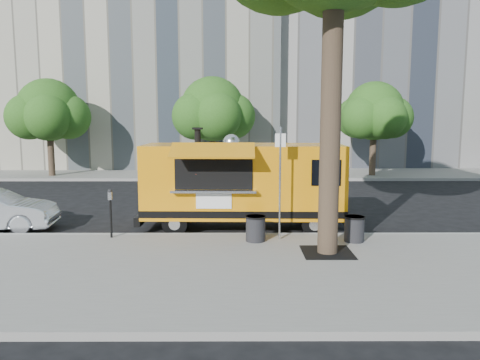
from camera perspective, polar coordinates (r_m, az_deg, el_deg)
The scene contains 14 objects.
ground at distance 14.17m, azimuth -2.04°, elevation -6.21°, with size 120.00×120.00×0.00m, color black.
sidewalk at distance 10.31m, azimuth -2.76°, elevation -11.14°, with size 60.00×6.00×0.15m, color gray.
curb at distance 13.25m, azimuth -2.17°, elevation -6.86°, with size 60.00×0.14×0.16m, color #999993.
far_sidewalk at distance 27.45m, azimuth -1.15°, elevation 0.72°, with size 60.00×5.00×0.15m, color gray.
building_mid at distance 39.08m, azimuth 17.79°, elevation 17.05°, with size 20.00×14.00×20.00m, color gray.
tree_well at distance 11.62m, azimuth 10.58°, elevation -8.67°, with size 1.20×1.20×0.02m, color black.
far_tree_a at distance 28.07m, azimuth -22.29°, elevation 7.88°, with size 3.42×3.42×5.36m.
far_tree_b at distance 26.49m, azimuth -3.39°, elevation 8.61°, with size 3.60×3.60×5.50m.
far_tree_c at distance 27.21m, azimuth 16.06°, elevation 8.06°, with size 3.24×3.24×5.21m.
sign_post at distance 12.34m, azimuth 4.90°, elevation 0.43°, with size 0.28×0.06×3.00m.
parking_meter at distance 13.09m, azimuth -15.51°, elevation -3.24°, with size 0.11×0.11×1.33m.
food_truck at distance 14.05m, azimuth 0.27°, elevation -0.32°, with size 6.29×2.93×3.07m.
trash_bin_left at distance 12.38m, azimuth 1.91°, elevation -5.84°, with size 0.56×0.56×0.67m.
trash_bin_right at distance 12.70m, azimuth 13.76°, elevation -5.72°, with size 0.56×0.56×0.67m.
Camera 1 is at (0.45, -13.75, 3.40)m, focal length 35.00 mm.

